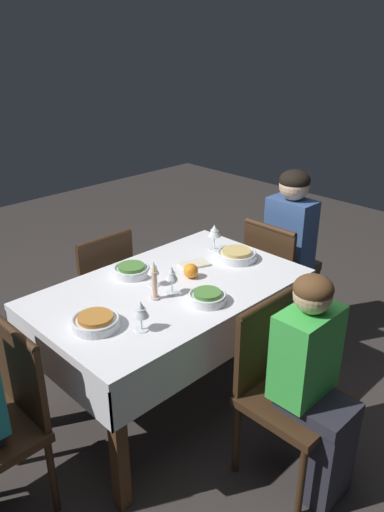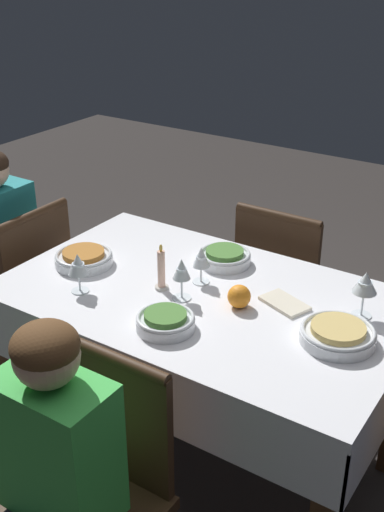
{
  "view_description": "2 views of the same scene",
  "coord_description": "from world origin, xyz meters",
  "px_view_note": "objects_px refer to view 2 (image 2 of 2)",
  "views": [
    {
      "loc": [
        -1.51,
        -1.69,
        1.94
      ],
      "look_at": [
        0.07,
        -0.09,
        0.92
      ],
      "focal_mm": 35.0,
      "sensor_mm": 36.0,
      "label": 1
    },
    {
      "loc": [
        1.02,
        -1.62,
        1.84
      ],
      "look_at": [
        -0.07,
        0.03,
        0.86
      ],
      "focal_mm": 45.0,
      "sensor_mm": 36.0,
      "label": 2
    }
  ],
  "objects_px": {
    "dining_table": "(203,318)",
    "bowl_north": "(225,257)",
    "chair_south": "(90,487)",
    "bowl_west": "(84,258)",
    "wine_glass_west": "(78,265)",
    "bowl_south": "(165,321)",
    "napkin_red_folded": "(285,303)",
    "chair_north": "(287,283)",
    "person_child_green": "(46,498)",
    "candle_centerpiece": "(161,272)",
    "chair_west": "(21,286)",
    "wine_glass_east": "(365,284)",
    "wine_glass_north": "(201,258)",
    "bowl_east": "(338,334)",
    "wine_glass_south": "(182,271)",
    "orange_fruit": "(239,296)"
  },
  "relations": [
    {
      "from": "person_child_green",
      "to": "bowl_south",
      "type": "height_order",
      "value": "person_child_green"
    },
    {
      "from": "chair_west",
      "to": "chair_north",
      "type": "xyz_separation_m",
      "value": [
        0.96,
        0.67,
        0.0
      ]
    },
    {
      "from": "wine_glass_south",
      "to": "dining_table",
      "type": "bearing_deg",
      "value": 54.76
    },
    {
      "from": "wine_glass_north",
      "to": "napkin_red_folded",
      "type": "relative_size",
      "value": 0.75
    },
    {
      "from": "dining_table",
      "to": "chair_west",
      "type": "relative_size",
      "value": 1.61
    },
    {
      "from": "chair_south",
      "to": "candle_centerpiece",
      "type": "distance_m",
      "value": 0.75
    },
    {
      "from": "dining_table",
      "to": "wine_glass_east",
      "type": "distance_m",
      "value": 0.57
    },
    {
      "from": "chair_south",
      "to": "chair_north",
      "type": "relative_size",
      "value": 1.0
    },
    {
      "from": "bowl_south",
      "to": "orange_fruit",
      "type": "xyz_separation_m",
      "value": [
        0.13,
        0.24,
        0.01
      ]
    },
    {
      "from": "bowl_west",
      "to": "wine_glass_north",
      "type": "distance_m",
      "value": 0.46
    },
    {
      "from": "candle_centerpiece",
      "to": "napkin_red_folded",
      "type": "bearing_deg",
      "value": 18.33
    },
    {
      "from": "person_child_green",
      "to": "wine_glass_north",
      "type": "xyz_separation_m",
      "value": [
        -0.12,
        0.91,
        0.26
      ]
    },
    {
      "from": "orange_fruit",
      "to": "napkin_red_folded",
      "type": "xyz_separation_m",
      "value": [
        0.12,
        0.09,
        -0.03
      ]
    },
    {
      "from": "wine_glass_east",
      "to": "wine_glass_south",
      "type": "height_order",
      "value": "wine_glass_east"
    },
    {
      "from": "dining_table",
      "to": "wine_glass_west",
      "type": "xyz_separation_m",
      "value": [
        -0.37,
        -0.22,
        0.2
      ]
    },
    {
      "from": "chair_south",
      "to": "bowl_west",
      "type": "xyz_separation_m",
      "value": [
        -0.56,
        0.63,
        0.3
      ]
    },
    {
      "from": "wine_glass_west",
      "to": "napkin_red_folded",
      "type": "height_order",
      "value": "wine_glass_west"
    },
    {
      "from": "chair_north",
      "to": "bowl_south",
      "type": "distance_m",
      "value": 0.98
    },
    {
      "from": "bowl_east",
      "to": "wine_glass_north",
      "type": "height_order",
      "value": "wine_glass_north"
    },
    {
      "from": "chair_north",
      "to": "chair_west",
      "type": "bearing_deg",
      "value": 34.83
    },
    {
      "from": "chair_west",
      "to": "chair_north",
      "type": "relative_size",
      "value": 1.0
    },
    {
      "from": "wine_glass_west",
      "to": "napkin_red_folded",
      "type": "relative_size",
      "value": 0.78
    },
    {
      "from": "wine_glass_north",
      "to": "napkin_red_folded",
      "type": "distance_m",
      "value": 0.33
    },
    {
      "from": "chair_north",
      "to": "napkin_red_folded",
      "type": "bearing_deg",
      "value": 113.59
    },
    {
      "from": "chair_west",
      "to": "wine_glass_east",
      "type": "xyz_separation_m",
      "value": [
        1.45,
        0.14,
        0.39
      ]
    },
    {
      "from": "chair_west",
      "to": "wine_glass_west",
      "type": "distance_m",
      "value": 0.73
    },
    {
      "from": "bowl_east",
      "to": "candle_centerpiece",
      "type": "distance_m",
      "value": 0.64
    },
    {
      "from": "chair_north",
      "to": "wine_glass_west",
      "type": "height_order",
      "value": "wine_glass_west"
    },
    {
      "from": "napkin_red_folded",
      "to": "bowl_north",
      "type": "bearing_deg",
      "value": 154.76
    },
    {
      "from": "chair_south",
      "to": "wine_glass_north",
      "type": "height_order",
      "value": "wine_glass_north"
    },
    {
      "from": "chair_north",
      "to": "wine_glass_north",
      "type": "xyz_separation_m",
      "value": [
        -0.06,
        -0.62,
        0.36
      ]
    },
    {
      "from": "chair_south",
      "to": "person_child_green",
      "type": "relative_size",
      "value": 0.81
    },
    {
      "from": "candle_centerpiece",
      "to": "bowl_west",
      "type": "bearing_deg",
      "value": -178.47
    },
    {
      "from": "wine_glass_west",
      "to": "napkin_red_folded",
      "type": "distance_m",
      "value": 0.71
    },
    {
      "from": "bowl_south",
      "to": "wine_glass_east",
      "type": "bearing_deg",
      "value": 40.14
    },
    {
      "from": "dining_table",
      "to": "bowl_north",
      "type": "distance_m",
      "value": 0.28
    },
    {
      "from": "chair_south",
      "to": "bowl_south",
      "type": "height_order",
      "value": "chair_south"
    },
    {
      "from": "wine_glass_north",
      "to": "candle_centerpiece",
      "type": "relative_size",
      "value": 0.81
    },
    {
      "from": "wine_glass_east",
      "to": "napkin_red_folded",
      "type": "bearing_deg",
      "value": -162.91
    },
    {
      "from": "person_child_green",
      "to": "bowl_west",
      "type": "height_order",
      "value": "person_child_green"
    },
    {
      "from": "wine_glass_west",
      "to": "bowl_south",
      "type": "bearing_deg",
      "value": -4.44
    },
    {
      "from": "chair_north",
      "to": "person_child_green",
      "type": "distance_m",
      "value": 1.53
    },
    {
      "from": "person_child_green",
      "to": "bowl_west",
      "type": "distance_m",
      "value": 0.98
    },
    {
      "from": "chair_north",
      "to": "orange_fruit",
      "type": "relative_size",
      "value": 11.04
    },
    {
      "from": "chair_west",
      "to": "bowl_south",
      "type": "bearing_deg",
      "value": 74.67
    },
    {
      "from": "chair_north",
      "to": "bowl_west",
      "type": "bearing_deg",
      "value": 56.15
    },
    {
      "from": "bowl_south",
      "to": "bowl_east",
      "type": "bearing_deg",
      "value": 25.31
    },
    {
      "from": "wine_glass_west",
      "to": "wine_glass_south",
      "type": "relative_size",
      "value": 0.96
    },
    {
      "from": "wine_glass_east",
      "to": "wine_glass_north",
      "type": "relative_size",
      "value": 1.16
    },
    {
      "from": "chair_west",
      "to": "bowl_west",
      "type": "bearing_deg",
      "value": 80.78
    }
  ]
}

